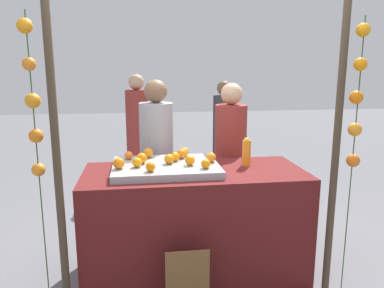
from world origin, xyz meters
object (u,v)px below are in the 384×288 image
stall_counter (194,222)px  vendor_left (157,169)px  orange_0 (137,163)px  chalkboard_sign (187,285)px  juice_bottle (246,153)px  orange_1 (142,158)px  vendor_right (230,167)px

stall_counter → vendor_left: bearing=113.3°
orange_0 → chalkboard_sign: 1.01m
juice_bottle → chalkboard_sign: bearing=-131.3°
stall_counter → chalkboard_sign: size_ratio=3.50×
orange_1 → juice_bottle: (0.92, 0.03, 0.01)m
orange_1 → juice_bottle: bearing=2.0°
orange_1 → chalkboard_sign: size_ratio=0.17×
vendor_right → orange_0: bearing=-142.8°
chalkboard_sign → vendor_left: vendor_left is taller
stall_counter → juice_bottle: bearing=12.0°
juice_bottle → vendor_left: (-0.76, 0.56, -0.27)m
orange_1 → chalkboard_sign: bearing=-66.0°
juice_bottle → vendor_right: bearing=89.9°
chalkboard_sign → vendor_left: bearing=96.5°
orange_0 → chalkboard_sign: size_ratio=0.15×
juice_bottle → orange_0: bearing=-171.4°
stall_counter → chalkboard_sign: stall_counter is taller
orange_1 → chalkboard_sign: orange_1 is taller
chalkboard_sign → vendor_right: (0.62, 1.29, 0.51)m
chalkboard_sign → orange_1: bearing=114.0°
vendor_left → vendor_right: bearing=1.5°
vendor_left → vendor_right: 0.76m
orange_0 → orange_1: orange_1 is taller
stall_counter → vendor_left: 0.79m
juice_bottle → chalkboard_sign: juice_bottle is taller
stall_counter → juice_bottle: (0.48, 0.10, 0.58)m
stall_counter → orange_0: bearing=-174.9°
vendor_left → chalkboard_sign: bearing=-83.5°
vendor_left → stall_counter: bearing=-66.7°
orange_0 → stall_counter: bearing=5.1°
stall_counter → orange_1: orange_1 is taller
chalkboard_sign → vendor_left: 1.38m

